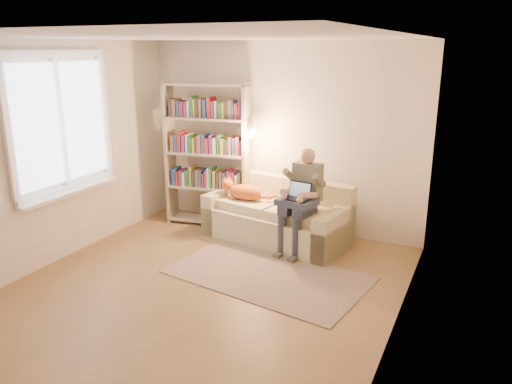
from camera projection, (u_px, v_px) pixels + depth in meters
The scene contains 13 objects.
floor at pixel (200, 291), 5.33m from camera, with size 4.50×4.50×0.00m, color brown.
ceiling at pixel (191, 37), 4.60m from camera, with size 4.00×4.50×0.02m, color white.
wall_left at pixel (49, 155), 5.79m from camera, with size 0.02×4.50×2.60m, color silver.
wall_right at pixel (401, 198), 4.15m from camera, with size 0.02×4.50×2.60m, color silver.
wall_back at pixel (282, 138), 6.92m from camera, with size 4.00×0.02×2.60m, color silver.
window at pixel (65, 146), 5.92m from camera, with size 0.12×1.52×1.69m.
sofa at pixel (278, 219), 6.69m from camera, with size 2.03×1.17×0.81m.
person at pixel (302, 194), 6.20m from camera, with size 0.44×0.61×1.31m.
cat at pixel (244, 191), 6.76m from camera, with size 0.72×0.32×0.26m.
blanket at pixel (293, 201), 6.16m from camera, with size 0.44×0.36×0.08m, color #293349.
laptop at pixel (294, 194), 6.14m from camera, with size 0.34×0.28×0.27m.
bookshelf at pixel (208, 148), 7.07m from camera, with size 1.39×0.49×2.05m.
rug at pixel (268, 275), 5.70m from camera, with size 2.20×1.30×0.01m, color gray.
Camera 1 is at (2.60, -4.11, 2.50)m, focal length 35.00 mm.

